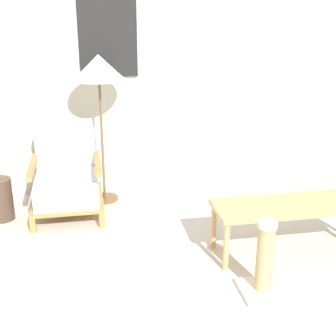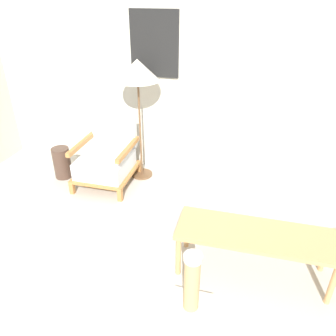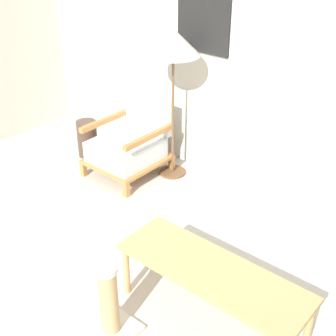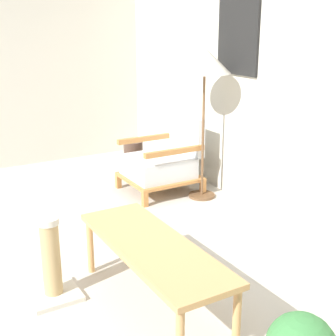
{
  "view_description": "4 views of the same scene",
  "coord_description": "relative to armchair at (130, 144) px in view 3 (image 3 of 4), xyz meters",
  "views": [
    {
      "loc": [
        -0.79,
        -2.27,
        1.9
      ],
      "look_at": [
        -0.12,
        1.42,
        0.55
      ],
      "focal_mm": 50.0,
      "sensor_mm": 36.0,
      "label": 1
    },
    {
      "loc": [
        0.59,
        -1.31,
        2.12
      ],
      "look_at": [
        -0.12,
        1.42,
        0.55
      ],
      "focal_mm": 35.0,
      "sensor_mm": 36.0,
      "label": 2
    },
    {
      "loc": [
        1.95,
        -1.04,
        2.37
      ],
      "look_at": [
        -0.12,
        1.42,
        0.55
      ],
      "focal_mm": 50.0,
      "sensor_mm": 36.0,
      "label": 3
    },
    {
      "loc": [
        2.93,
        -0.36,
        1.67
      ],
      "look_at": [
        -0.12,
        1.42,
        0.55
      ],
      "focal_mm": 50.0,
      "sensor_mm": 36.0,
      "label": 4
    }
  ],
  "objects": [
    {
      "name": "floor_lamp",
      "position": [
        0.35,
        0.24,
        0.97
      ],
      "size": [
        0.49,
        0.49,
        1.44
      ],
      "color": "brown",
      "rests_on": "ground_plane"
    },
    {
      "name": "scratching_post",
      "position": [
        1.34,
        -1.56,
        -0.09
      ],
      "size": [
        0.31,
        0.31,
        0.54
      ],
      "color": "beige",
      "rests_on": "ground_plane"
    },
    {
      "name": "wall_back",
      "position": [
        0.99,
        0.56,
        1.05
      ],
      "size": [
        8.0,
        0.09,
        2.7
      ],
      "color": "beige",
      "rests_on": "ground_plane"
    },
    {
      "name": "coffee_table",
      "position": [
        1.75,
        -1.07,
        0.07
      ],
      "size": [
        1.25,
        0.42,
        0.42
      ],
      "color": "tan",
      "rests_on": "ground_plane"
    },
    {
      "name": "ground_plane",
      "position": [
        0.99,
        -1.87,
        -0.31
      ],
      "size": [
        14.0,
        14.0,
        0.0
      ],
      "primitive_type": "plane",
      "color": "#B7B2A8"
    },
    {
      "name": "armchair",
      "position": [
        0.0,
        0.0,
        0.0
      ],
      "size": [
        0.64,
        0.7,
        0.75
      ],
      "color": "#B2753D",
      "rests_on": "ground_plane"
    },
    {
      "name": "vase",
      "position": [
        -0.6,
        -0.04,
        -0.11
      ],
      "size": [
        0.21,
        0.21,
        0.39
      ],
      "primitive_type": "cylinder",
      "color": "#473328",
      "rests_on": "ground_plane"
    }
  ]
}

